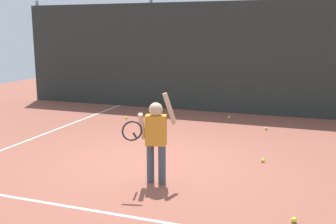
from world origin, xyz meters
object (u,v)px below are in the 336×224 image
(tennis_ball_1, at_px, (126,118))
(tennis_ball_4, at_px, (266,128))
(tennis_ball_3, at_px, (229,117))
(tennis_ball_5, at_px, (148,155))
(tennis_ball_2, at_px, (263,160))
(tennis_player, at_px, (155,135))
(tennis_ball_0, at_px, (294,220))

(tennis_ball_1, xyz_separation_m, tennis_ball_4, (3.50, 0.02, 0.00))
(tennis_ball_3, xyz_separation_m, tennis_ball_4, (1.03, -0.94, 0.00))
(tennis_ball_4, bearing_deg, tennis_ball_1, -179.68)
(tennis_ball_1, relative_size, tennis_ball_5, 1.00)
(tennis_ball_2, distance_m, tennis_ball_4, 2.37)
(tennis_ball_1, height_order, tennis_ball_4, same)
(tennis_ball_5, bearing_deg, tennis_ball_2, 11.58)
(tennis_player, height_order, tennis_ball_0, tennis_player)
(tennis_ball_0, xyz_separation_m, tennis_ball_1, (-4.30, 4.47, 0.00))
(tennis_ball_0, height_order, tennis_ball_1, same)
(tennis_ball_3, distance_m, tennis_ball_5, 3.77)
(tennis_ball_0, relative_size, tennis_ball_4, 1.00)
(tennis_ball_3, bearing_deg, tennis_player, -91.85)
(tennis_ball_1, distance_m, tennis_ball_3, 2.64)
(tennis_ball_0, bearing_deg, tennis_ball_1, 133.85)
(tennis_ball_1, relative_size, tennis_ball_4, 1.00)
(tennis_player, relative_size, tennis_ball_0, 20.46)
(tennis_ball_2, relative_size, tennis_ball_3, 1.00)
(tennis_ball_0, height_order, tennis_ball_4, same)
(tennis_ball_1, bearing_deg, tennis_ball_3, 21.20)
(tennis_player, bearing_deg, tennis_ball_1, 107.65)
(tennis_ball_0, distance_m, tennis_ball_1, 6.20)
(tennis_ball_1, bearing_deg, tennis_player, -59.07)
(tennis_ball_1, distance_m, tennis_ball_5, 3.25)
(tennis_player, relative_size, tennis_ball_2, 20.46)
(tennis_player, relative_size, tennis_ball_4, 20.46)
(tennis_ball_1, xyz_separation_m, tennis_ball_3, (2.47, 0.96, 0.00))
(tennis_ball_0, xyz_separation_m, tennis_ball_4, (-0.80, 4.49, 0.00))
(tennis_ball_5, bearing_deg, tennis_ball_4, 57.51)
(tennis_ball_4, bearing_deg, tennis_ball_5, -122.49)
(tennis_player, bearing_deg, tennis_ball_5, 103.96)
(tennis_ball_2, distance_m, tennis_ball_3, 3.52)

